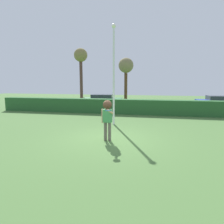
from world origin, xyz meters
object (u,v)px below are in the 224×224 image
Objects in this scene: person at (107,114)px; maple_tree at (126,67)px; parked_car_green at (102,100)px; bare_elm_tree at (81,59)px; lamppost at (114,70)px; frisbee at (108,111)px; parked_car_blue at (219,102)px.

maple_tree reaches higher than person.
maple_tree is (2.36, 1.30, 3.43)m from parked_car_green.
maple_tree reaches higher than parked_car_green.
bare_elm_tree is at bearing 114.11° from person.
parked_car_green is at bearing 105.55° from person.
lamppost is 1.36× the size of parked_car_green.
person is 7.20× the size of frisbee.
lamppost reaches higher than person.
frisbee reaches higher than parked_car_blue.
bare_elm_tree is at bearing 171.12° from parked_car_blue.
lamppost is (-0.41, 3.50, 2.06)m from person.
lamppost is at bearing 96.69° from person.
lamppost reaches higher than parked_car_blue.
frisbee is 13.69m from parked_car_green.
parked_car_green is 11.68m from parked_car_blue.
person is 12.87m from parked_car_green.
parked_car_green is 6.25m from bare_elm_tree.
bare_elm_tree is (-3.29, 2.67, 4.59)m from parked_car_green.
parked_car_green is at bearing 105.55° from frisbee.
person is 0.42× the size of parked_car_blue.
parked_car_blue is (8.64, 9.22, -2.58)m from lamppost.
frisbee is at bearing -84.86° from maple_tree.
person is 0.35× the size of maple_tree.
person is at bearing -74.45° from parked_car_green.
frisbee is (0.22, -0.78, 0.26)m from person.
frisbee is 15.72m from parked_car_blue.
bare_elm_tree reaches higher than lamppost.
maple_tree is (-1.08, 13.69, 2.90)m from person.
bare_elm_tree is at bearing 140.96° from parked_car_green.
person is 0.42× the size of parked_car_green.
person is 15.16m from parked_car_blue.
maple_tree reaches higher than frisbee.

